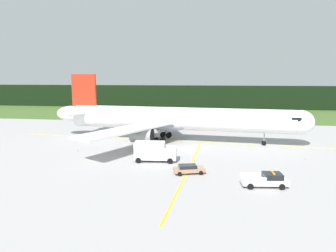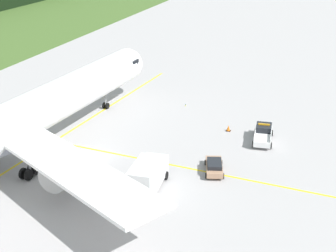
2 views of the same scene
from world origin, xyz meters
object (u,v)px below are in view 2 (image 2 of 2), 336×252
object	(u,v)px
ops_pickup_truck	(263,134)
catering_truck	(148,175)
staff_car	(214,166)
airliner	(18,122)
apron_cone	(228,128)

from	to	relation	value
ops_pickup_truck	catering_truck	size ratio (longest dim) A/B	0.84
catering_truck	staff_car	xyz separation A→B (m)	(6.08, -5.32, -1.04)
catering_truck	staff_car	world-z (taller)	catering_truck
airliner	apron_cone	size ratio (longest dim) A/B	73.47
airliner	catering_truck	xyz separation A→B (m)	(-1.34, -15.85, -3.06)
airliner	staff_car	distance (m)	22.08
airliner	catering_truck	bearing A→B (deg)	-94.85
catering_truck	staff_car	bearing A→B (deg)	-41.19
staff_car	apron_cone	distance (m)	11.75
airliner	staff_car	world-z (taller)	airliner
catering_truck	apron_cone	size ratio (longest dim) A/B	9.17
ops_pickup_truck	staff_car	world-z (taller)	ops_pickup_truck
ops_pickup_truck	catering_truck	world-z (taller)	catering_truck
ops_pickup_truck	staff_car	bearing A→B (deg)	160.20
airliner	staff_car	xyz separation A→B (m)	(4.74, -21.17, -4.10)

